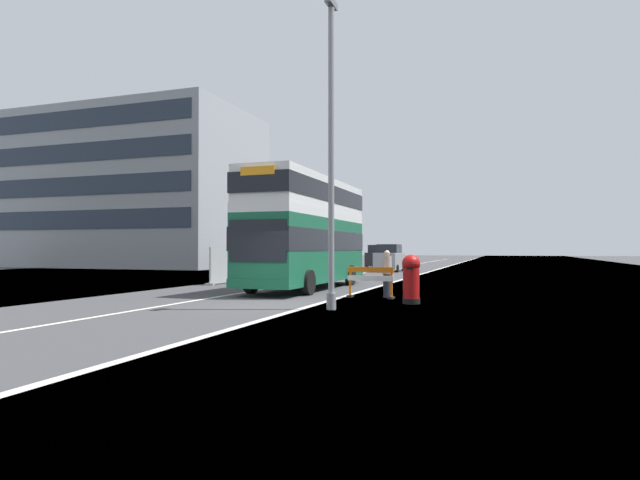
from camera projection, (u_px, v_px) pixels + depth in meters
name	position (u px, v px, depth m)	size (l,w,h in m)	color
ground	(280.00, 306.00, 17.66)	(140.00, 280.00, 0.10)	#38383A
double_decker_bus	(307.00, 230.00, 24.75)	(2.84, 10.59, 5.05)	#145638
lamppost_foreground	(331.00, 162.00, 16.24)	(0.29, 0.70, 9.40)	gray
red_pillar_postbox	(411.00, 277.00, 17.94)	(0.61, 0.61, 1.64)	black
roadworks_barrier	(370.00, 278.00, 20.03)	(1.80, 0.59, 1.16)	orange
construction_site_fence	(306.00, 261.00, 39.73)	(0.44, 27.40, 1.93)	#A8AAAD
car_oncoming_near	(389.00, 259.00, 43.43)	(1.96, 4.09, 2.20)	gray
car_receding_mid	(379.00, 257.00, 53.33)	(1.95, 4.36, 2.23)	black
bare_tree_far_verge_near	(277.00, 243.00, 55.65)	(2.58, 2.60, 5.03)	#4C3D2D
bare_tree_far_verge_mid	(281.00, 245.00, 58.49)	(3.11, 3.40, 4.61)	#4C3D2D
pedestrian_at_kerb	(387.00, 274.00, 20.18)	(0.34, 0.34, 1.78)	#2D3342
backdrop_office_block	(138.00, 192.00, 56.49)	(23.63, 14.48, 15.72)	gray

